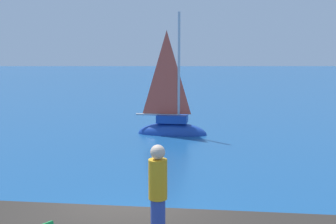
% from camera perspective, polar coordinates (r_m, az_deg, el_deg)
% --- Properties ---
extents(sailboat_near, '(3.37, 1.58, 6.14)m').
position_cam_1_polar(sailboat_near, '(20.46, 0.72, -1.97)').
color(sailboat_near, '#193D99').
rests_on(sailboat_near, ground).
extents(person_standing, '(0.28, 0.28, 1.62)m').
position_cam_1_polar(person_standing, '(6.64, -1.10, -10.64)').
color(person_standing, '#334CB2').
rests_on(person_standing, shore_ledge).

